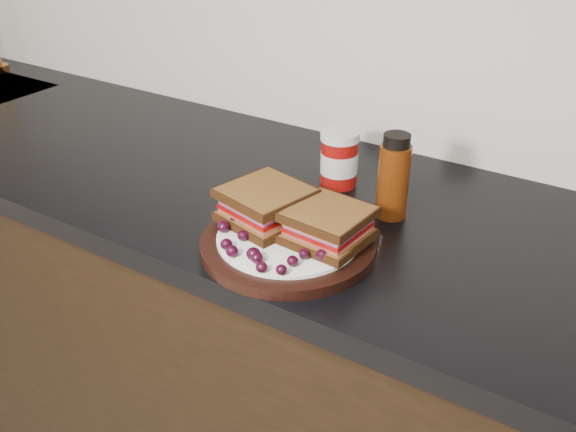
% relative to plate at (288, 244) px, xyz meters
% --- Properties ---
extents(base_cabinets, '(3.96, 0.58, 0.86)m').
position_rel_plate_xyz_m(base_cabinets, '(-0.19, 0.16, -0.48)').
color(base_cabinets, black).
rests_on(base_cabinets, ground_plane).
extents(countertop, '(3.98, 0.60, 0.04)m').
position_rel_plate_xyz_m(countertop, '(-0.19, 0.16, -0.03)').
color(countertop, black).
rests_on(countertop, base_cabinets).
extents(plate, '(0.28, 0.28, 0.02)m').
position_rel_plate_xyz_m(plate, '(0.00, 0.00, 0.00)').
color(plate, black).
rests_on(plate, countertop).
extents(sandwich_left, '(0.15, 0.15, 0.06)m').
position_rel_plate_xyz_m(sandwich_left, '(-0.06, 0.02, 0.04)').
color(sandwich_left, brown).
rests_on(sandwich_left, plate).
extents(sandwich_right, '(0.13, 0.13, 0.05)m').
position_rel_plate_xyz_m(sandwich_right, '(0.06, 0.02, 0.04)').
color(sandwich_right, brown).
rests_on(sandwich_right, plate).
extents(grape_0, '(0.02, 0.02, 0.02)m').
position_rel_plate_xyz_m(grape_0, '(-0.09, -0.04, 0.02)').
color(grape_0, black).
rests_on(grape_0, plate).
extents(grape_1, '(0.02, 0.02, 0.02)m').
position_rel_plate_xyz_m(grape_1, '(-0.05, -0.05, 0.02)').
color(grape_1, black).
rests_on(grape_1, plate).
extents(grape_2, '(0.02, 0.02, 0.02)m').
position_rel_plate_xyz_m(grape_2, '(-0.06, -0.08, 0.02)').
color(grape_2, black).
rests_on(grape_2, plate).
extents(grape_3, '(0.02, 0.02, 0.02)m').
position_rel_plate_xyz_m(grape_3, '(-0.04, -0.09, 0.02)').
color(grape_3, black).
rests_on(grape_3, plate).
extents(grape_4, '(0.02, 0.02, 0.02)m').
position_rel_plate_xyz_m(grape_4, '(-0.01, -0.09, 0.02)').
color(grape_4, black).
rests_on(grape_4, plate).
extents(grape_5, '(0.02, 0.02, 0.02)m').
position_rel_plate_xyz_m(grape_5, '(0.00, -0.09, 0.02)').
color(grape_5, black).
rests_on(grape_5, plate).
extents(grape_6, '(0.02, 0.02, 0.02)m').
position_rel_plate_xyz_m(grape_6, '(0.02, -0.11, 0.02)').
color(grape_6, black).
rests_on(grape_6, plate).
extents(grape_7, '(0.02, 0.02, 0.02)m').
position_rel_plate_xyz_m(grape_7, '(0.05, -0.09, 0.02)').
color(grape_7, black).
rests_on(grape_7, plate).
extents(grape_8, '(0.02, 0.02, 0.02)m').
position_rel_plate_xyz_m(grape_8, '(0.05, -0.07, 0.02)').
color(grape_8, black).
rests_on(grape_8, plate).
extents(grape_9, '(0.02, 0.02, 0.02)m').
position_rel_plate_xyz_m(grape_9, '(0.06, -0.04, 0.02)').
color(grape_9, black).
rests_on(grape_9, plate).
extents(grape_10, '(0.02, 0.02, 0.02)m').
position_rel_plate_xyz_m(grape_10, '(0.08, -0.03, 0.02)').
color(grape_10, black).
rests_on(grape_10, plate).
extents(grape_11, '(0.02, 0.02, 0.02)m').
position_rel_plate_xyz_m(grape_11, '(0.08, -0.02, 0.02)').
color(grape_11, black).
rests_on(grape_11, plate).
extents(grape_12, '(0.02, 0.02, 0.02)m').
position_rel_plate_xyz_m(grape_12, '(0.09, 0.01, 0.02)').
color(grape_12, black).
rests_on(grape_12, plate).
extents(grape_13, '(0.02, 0.02, 0.02)m').
position_rel_plate_xyz_m(grape_13, '(0.07, 0.05, 0.02)').
color(grape_13, black).
rests_on(grape_13, plate).
extents(grape_14, '(0.02, 0.02, 0.02)m').
position_rel_plate_xyz_m(grape_14, '(-0.05, 0.06, 0.02)').
color(grape_14, black).
rests_on(grape_14, plate).
extents(grape_15, '(0.02, 0.02, 0.02)m').
position_rel_plate_xyz_m(grape_15, '(-0.05, 0.04, 0.02)').
color(grape_15, black).
rests_on(grape_15, plate).
extents(grape_16, '(0.02, 0.02, 0.02)m').
position_rel_plate_xyz_m(grape_16, '(-0.07, 0.03, 0.02)').
color(grape_16, black).
rests_on(grape_16, plate).
extents(grape_17, '(0.02, 0.02, 0.02)m').
position_rel_plate_xyz_m(grape_17, '(-0.07, 0.01, 0.02)').
color(grape_17, black).
rests_on(grape_17, plate).
extents(grape_18, '(0.02, 0.02, 0.02)m').
position_rel_plate_xyz_m(grape_18, '(-0.09, -0.02, 0.02)').
color(grape_18, black).
rests_on(grape_18, plate).
extents(grape_19, '(0.02, 0.02, 0.02)m').
position_rel_plate_xyz_m(grape_19, '(-0.05, 0.04, 0.02)').
color(grape_19, black).
rests_on(grape_19, plate).
extents(grape_20, '(0.02, 0.02, 0.02)m').
position_rel_plate_xyz_m(grape_20, '(-0.06, 0.00, 0.02)').
color(grape_20, black).
rests_on(grape_20, plate).
extents(grape_21, '(0.01, 0.01, 0.01)m').
position_rel_plate_xyz_m(grape_21, '(-0.06, -0.00, 0.02)').
color(grape_21, black).
rests_on(grape_21, plate).
extents(condiment_jar, '(0.09, 0.09, 0.11)m').
position_rel_plate_xyz_m(condiment_jar, '(-0.04, 0.25, 0.05)').
color(condiment_jar, maroon).
rests_on(condiment_jar, countertop).
extents(oil_bottle, '(0.07, 0.07, 0.15)m').
position_rel_plate_xyz_m(oil_bottle, '(0.09, 0.19, 0.07)').
color(oil_bottle, '#4D1F07').
rests_on(oil_bottle, countertop).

